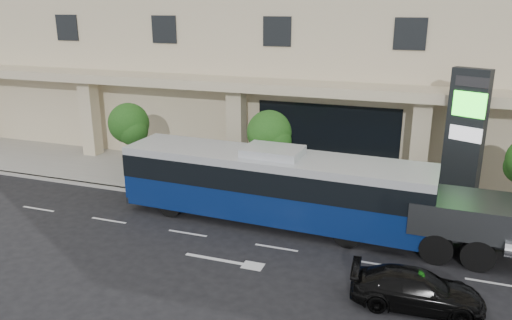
# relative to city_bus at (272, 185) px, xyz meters

# --- Properties ---
(ground) EXTENTS (120.00, 120.00, 0.00)m
(ground) POSITION_rel_city_bus_xyz_m (0.95, -0.91, -1.77)
(ground) COLOR black
(ground) RESTS_ON ground
(sidewalk) EXTENTS (120.00, 6.00, 0.15)m
(sidewalk) POSITION_rel_city_bus_xyz_m (0.95, 4.09, -1.70)
(sidewalk) COLOR gray
(sidewalk) RESTS_ON ground
(curb) EXTENTS (120.00, 0.30, 0.15)m
(curb) POSITION_rel_city_bus_xyz_m (0.95, 1.09, -1.70)
(curb) COLOR gray
(curb) RESTS_ON ground
(tree_left) EXTENTS (2.27, 2.20, 4.22)m
(tree_left) POSITION_rel_city_bus_xyz_m (-9.02, 2.68, 1.34)
(tree_left) COLOR #422B19
(tree_left) RESTS_ON sidewalk
(tree_mid) EXTENTS (2.28, 2.20, 4.38)m
(tree_mid) POSITION_rel_city_bus_xyz_m (-1.02, 2.68, 1.48)
(tree_mid) COLOR #422B19
(tree_mid) RESTS_ON sidewalk
(city_bus) EXTENTS (13.86, 3.43, 3.49)m
(city_bus) POSITION_rel_city_bus_xyz_m (0.00, 0.00, 0.00)
(city_bus) COLOR black
(city_bus) RESTS_ON ground
(black_sedan) EXTENTS (4.34, 2.02, 1.23)m
(black_sedan) POSITION_rel_city_bus_xyz_m (6.44, -4.79, -1.16)
(black_sedan) COLOR black
(black_sedan) RESTS_ON ground
(signage_pylon) EXTENTS (1.74, 1.22, 6.63)m
(signage_pylon) POSITION_rel_city_bus_xyz_m (7.86, 3.86, 1.74)
(signage_pylon) COLOR black
(signage_pylon) RESTS_ON sidewalk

